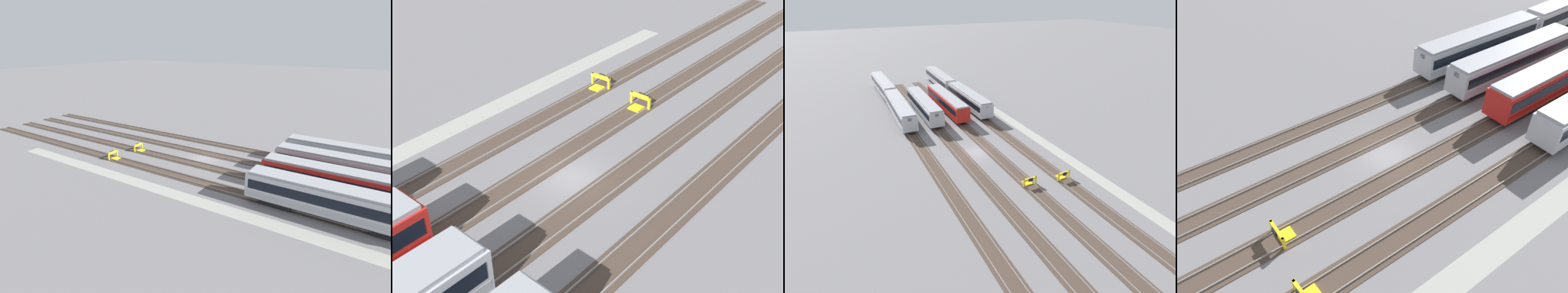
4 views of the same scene
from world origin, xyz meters
The scene contains 8 objects.
ground_plane centered at (0.00, 0.00, 0.00)m, with size 400.00×400.00×0.00m, color slate.
service_walkway centered at (0.00, -11.85, 0.00)m, with size 54.00×2.00×0.01m, color #9E9E93.
rail_track_nearest centered at (0.00, -7.41, 0.04)m, with size 90.00×2.23×0.21m.
rail_track_near_inner centered at (0.00, -2.47, 0.04)m, with size 90.00×2.24×0.21m.
rail_track_middle centered at (0.00, 2.47, 0.04)m, with size 90.00×2.24×0.21m.
rail_track_far_inner centered at (0.00, 7.41, 0.04)m, with size 90.00×2.23×0.21m.
bumper_stop_nearest_track centered at (-12.04, -7.40, 0.51)m, with size 1.38×2.01×1.22m.
bumper_stop_near_inner_track centered at (-11.26, -2.47, 0.51)m, with size 1.34×2.00×1.22m.
Camera 2 is at (22.67, 20.42, 22.08)m, focal length 50.00 mm.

